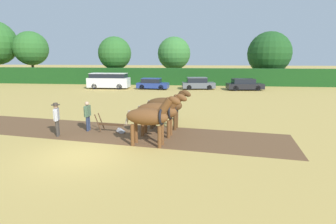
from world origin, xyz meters
The scene contains 18 objects.
ground_plane centered at (0.00, 0.00, 0.00)m, with size 240.00×240.00×0.00m, color tan.
plowed_furrow_strip centered at (-0.14, 3.57, 0.00)m, with size 20.02×3.81×0.01m, color brown.
hedgerow centered at (0.00, 29.22, 1.23)m, with size 73.70×1.74×2.46m, color #194719.
tree_left centered at (-23.91, 33.76, 5.55)m, with size 5.81×5.81×8.47m.
tree_center_left centered at (-8.40, 32.03, 4.68)m, with size 5.31×5.31×7.35m.
tree_center centered at (1.09, 33.86, 4.67)m, with size 5.39×5.39×7.38m.
tree_center_right centered at (16.15, 33.37, 4.66)m, with size 6.70×6.70×8.02m.
draft_horse_lead_left centered at (2.75, 1.58, 1.40)m, with size 2.78×1.12×2.49m.
draft_horse_lead_right centered at (2.95, 3.14, 1.34)m, with size 2.87×1.24×2.39m.
draft_horse_trail_left centered at (3.16, 4.70, 1.39)m, with size 2.79×1.20×2.39m.
plow centered at (0.31, 3.50, 0.32)m, with size 1.75×0.56×1.13m.
farmer_at_plow centered at (-1.20, 3.69, 0.99)m, with size 0.23×0.68×1.69m.
farmer_beside_team centered at (3.66, 6.72, 1.01)m, with size 0.25×0.68×1.72m.
farmer_onlooker_left centered at (-2.41, 2.54, 1.06)m, with size 0.45×0.66×1.79m.
parked_van centered at (-6.68, 23.53, 1.05)m, with size 5.41×2.10×2.03m.
parked_car_left centered at (-0.82, 23.51, 0.69)m, with size 4.17×2.05×1.42m.
parked_car_center_left centered at (5.07, 24.07, 0.74)m, with size 4.38×2.33×1.54m.
parked_car_center centered at (10.93, 23.74, 0.70)m, with size 4.66×2.37×1.44m.
Camera 1 is at (4.90, -10.20, 4.16)m, focal length 28.00 mm.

